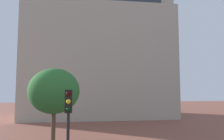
% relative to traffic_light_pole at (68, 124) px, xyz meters
% --- Properties ---
extents(landmark_building, '(22.90, 11.39, 37.45)m').
position_rel_traffic_light_pole_xyz_m(landmark_building, '(3.54, 26.26, 7.55)').
color(landmark_building, '#B2A893').
rests_on(landmark_building, ground_plane).
extents(traffic_light_pole, '(0.28, 0.34, 4.38)m').
position_rel_traffic_light_pole_xyz_m(traffic_light_pole, '(0.00, 0.00, 0.00)').
color(traffic_light_pole, black).
rests_on(traffic_light_pole, ground_plane).
extents(tree_curb_far, '(3.83, 3.83, 5.98)m').
position_rel_traffic_light_pole_xyz_m(tree_curb_far, '(-1.59, 8.15, 1.17)').
color(tree_curb_far, brown).
rests_on(tree_curb_far, ground_plane).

